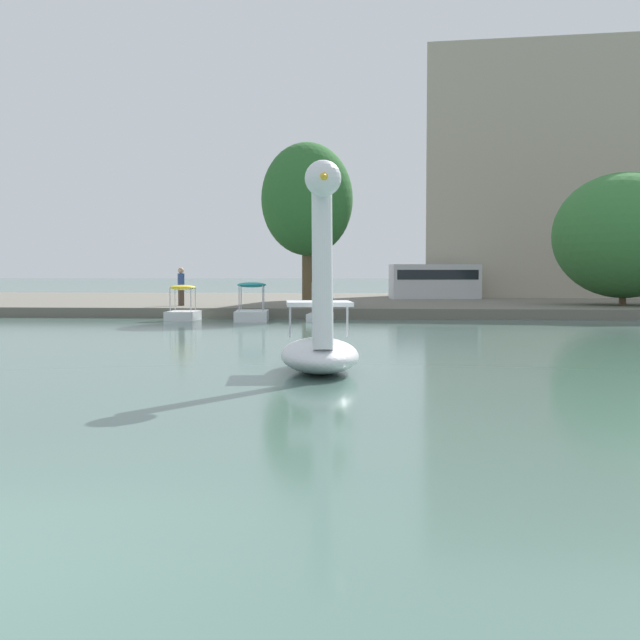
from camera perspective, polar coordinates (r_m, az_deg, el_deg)
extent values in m
cube|color=#6B665B|center=(46.89, 1.51, 1.24)|extent=(119.06, 27.42, 0.42)
ellipsoid|color=white|center=(15.22, -0.04, -2.43)|extent=(1.83, 3.11, 0.63)
cylinder|color=white|center=(14.21, 0.16, 3.81)|extent=(0.46, 0.81, 2.94)
sphere|color=white|center=(14.10, 0.21, 9.75)|extent=(0.70, 0.70, 0.62)
cone|color=yellow|center=(13.85, 0.27, 9.87)|extent=(0.40, 0.49, 0.34)
cube|color=white|center=(15.39, -0.08, 1.15)|extent=(1.37, 1.50, 0.08)
cylinder|color=silver|center=(15.39, -2.08, -0.03)|extent=(0.04, 0.04, 0.63)
cylinder|color=silver|center=(15.45, 1.90, -0.02)|extent=(0.04, 0.04, 0.63)
cube|color=white|center=(31.71, 0.01, 0.19)|extent=(0.92, 1.75, 0.29)
ellipsoid|color=orange|center=(31.67, 0.01, 2.52)|extent=(0.69, 0.94, 0.20)
cylinder|color=#B7B7BF|center=(32.08, -0.41, 1.51)|extent=(0.04, 0.04, 1.14)
cylinder|color=#B7B7BF|center=(32.03, 0.56, 1.51)|extent=(0.04, 0.04, 1.14)
cylinder|color=#B7B7BF|center=(31.34, -0.55, 1.47)|extent=(0.04, 0.04, 1.14)
cylinder|color=#B7B7BF|center=(31.28, 0.44, 1.47)|extent=(0.04, 0.04, 1.14)
cube|color=white|center=(31.93, -4.73, 0.29)|extent=(1.49, 2.51, 0.39)
ellipsoid|color=teal|center=(31.89, -4.74, 2.43)|extent=(1.27, 1.51, 0.20)
cylinder|color=#B7B7BF|center=(32.48, -5.47, 1.56)|extent=(0.04, 0.04, 1.00)
cylinder|color=#B7B7BF|center=(32.43, -3.89, 1.57)|extent=(0.04, 0.04, 1.00)
cylinder|color=#B7B7BF|center=(31.37, -5.60, 1.51)|extent=(0.04, 0.04, 1.00)
cylinder|color=#B7B7BF|center=(31.32, -3.98, 1.51)|extent=(0.04, 0.04, 1.00)
cube|color=white|center=(32.71, -9.44, 0.30)|extent=(1.12, 1.75, 0.36)
ellipsoid|color=yellow|center=(32.68, -9.45, 2.23)|extent=(1.03, 1.00, 0.20)
cylinder|color=#B7B7BF|center=(33.17, -9.97, 1.44)|extent=(0.04, 0.04, 0.92)
cylinder|color=#B7B7BF|center=(32.98, -8.60, 1.44)|extent=(0.04, 0.04, 0.92)
cylinder|color=#B7B7BF|center=(32.41, -10.31, 1.40)|extent=(0.04, 0.04, 0.92)
cylinder|color=#B7B7BF|center=(32.21, -8.91, 1.40)|extent=(0.04, 0.04, 0.92)
cylinder|color=brown|center=(34.87, -0.89, 4.15)|extent=(0.44, 0.44, 3.94)
ellipsoid|color=#2D662D|center=(35.01, -0.89, 8.34)|extent=(5.23, 5.27, 4.73)
cylinder|color=brown|center=(39.08, 20.19, 3.30)|extent=(0.31, 0.31, 3.19)
ellipsoid|color=#387538|center=(39.12, 20.23, 5.50)|extent=(8.67, 8.69, 5.55)
cube|color=#47382D|center=(36.67, -9.56, 1.62)|extent=(0.29, 0.28, 0.82)
cube|color=#334C8C|center=(36.66, -9.57, 2.72)|extent=(0.32, 0.31, 0.60)
sphere|color=tan|center=(36.66, -9.57, 3.39)|extent=(0.26, 0.26, 0.26)
cube|color=silver|center=(47.11, 7.92, 2.65)|extent=(5.19, 2.52, 1.93)
cube|color=black|center=(47.11, 7.92, 3.11)|extent=(4.81, 2.49, 0.54)
cube|color=#B2A893|center=(54.99, 20.04, 9.30)|extent=(24.17, 11.83, 14.85)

